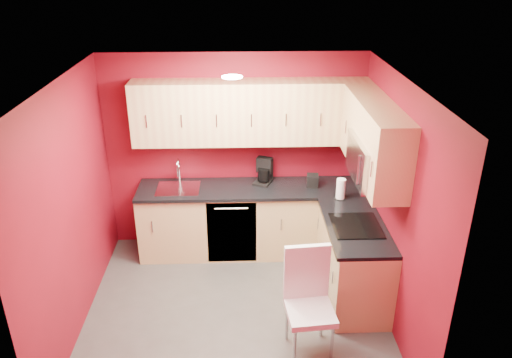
{
  "coord_description": "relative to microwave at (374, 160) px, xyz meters",
  "views": [
    {
      "loc": [
        0.07,
        -4.34,
        3.56
      ],
      "look_at": [
        0.23,
        0.55,
        1.31
      ],
      "focal_mm": 35.0,
      "sensor_mm": 36.0,
      "label": 1
    }
  ],
  "objects": [
    {
      "name": "dishwasher_front",
      "position": [
        -1.44,
        0.71,
        -1.22
      ],
      "size": [
        0.6,
        0.02,
        0.82
      ],
      "primitive_type": "cube",
      "color": "black",
      "rests_on": "base_cabinets_back"
    },
    {
      "name": "base_cabinets_back",
      "position": [
        -1.19,
        1.0,
        -1.22
      ],
      "size": [
        2.8,
        0.6,
        0.87
      ],
      "primitive_type": "cube",
      "color": "tan",
      "rests_on": "floor"
    },
    {
      "name": "sink",
      "position": [
        -2.09,
        1.0,
        -0.72
      ],
      "size": [
        0.52,
        0.42,
        0.35
      ],
      "color": "silver",
      "rests_on": "countertop_back"
    },
    {
      "name": "upper_cabinets_right",
      "position": [
        0.03,
        0.24,
        0.23
      ],
      "size": [
        0.35,
        1.55,
        0.75
      ],
      "color": "#D4B578",
      "rests_on": "wall_right"
    },
    {
      "name": "wall_back",
      "position": [
        -1.39,
        1.3,
        -0.41
      ],
      "size": [
        3.2,
        0.0,
        3.2
      ],
      "primitive_type": "plane",
      "rotation": [
        1.57,
        0.0,
        0.0
      ],
      "color": "maroon",
      "rests_on": "floor"
    },
    {
      "name": "wall_right",
      "position": [
        0.21,
        -0.2,
        -0.41
      ],
      "size": [
        0.0,
        3.0,
        3.0
      ],
      "primitive_type": "plane",
      "rotation": [
        1.57,
        0.0,
        -1.57
      ],
      "color": "maroon",
      "rests_on": "floor"
    },
    {
      "name": "wall_front",
      "position": [
        -1.39,
        -1.7,
        -0.41
      ],
      "size": [
        3.2,
        0.0,
        3.2
      ],
      "primitive_type": "plane",
      "rotation": [
        -1.57,
        0.0,
        0.0
      ],
      "color": "maroon",
      "rests_on": "floor"
    },
    {
      "name": "base_cabinets_right",
      "position": [
        -0.09,
        0.05,
        -1.22
      ],
      "size": [
        0.6,
        1.3,
        0.87
      ],
      "primitive_type": "cube",
      "color": "tan",
      "rests_on": "floor"
    },
    {
      "name": "cooktop",
      "position": [
        -0.11,
        0.0,
        -0.74
      ],
      "size": [
        0.5,
        0.55,
        0.01
      ],
      "primitive_type": "cube",
      "color": "black",
      "rests_on": "countertop_right"
    },
    {
      "name": "downlight",
      "position": [
        -1.39,
        0.1,
        0.82
      ],
      "size": [
        0.2,
        0.2,
        0.01
      ],
      "primitive_type": "cylinder",
      "color": "white",
      "rests_on": "ceiling"
    },
    {
      "name": "countertop_back",
      "position": [
        -1.19,
        0.99,
        -0.77
      ],
      "size": [
        2.8,
        0.63,
        0.04
      ],
      "primitive_type": "cube",
      "color": "black",
      "rests_on": "base_cabinets_back"
    },
    {
      "name": "wall_left",
      "position": [
        -2.99,
        -0.2,
        -0.41
      ],
      "size": [
        0.0,
        3.0,
        3.0
      ],
      "primitive_type": "plane",
      "rotation": [
        1.57,
        0.0,
        1.57
      ],
      "color": "maroon",
      "rests_on": "floor"
    },
    {
      "name": "microwave",
      "position": [
        0.0,
        0.0,
        0.0
      ],
      "size": [
        0.42,
        0.76,
        0.42
      ],
      "color": "silver",
      "rests_on": "upper_cabinets_right"
    },
    {
      "name": "paper_towel",
      "position": [
        -0.16,
        0.65,
        -0.63
      ],
      "size": [
        0.16,
        0.16,
        0.25
      ],
      "primitive_type": null,
      "rotation": [
        0.0,
        0.0,
        0.12
      ],
      "color": "white",
      "rests_on": "countertop_right"
    },
    {
      "name": "countertop_right",
      "position": [
        -0.11,
        0.04,
        -0.77
      ],
      "size": [
        0.63,
        1.27,
        0.04
      ],
      "primitive_type": "cube",
      "color": "black",
      "rests_on": "base_cabinets_right"
    },
    {
      "name": "napkin_holder",
      "position": [
        -0.44,
        1.0,
        -0.67
      ],
      "size": [
        0.16,
        0.16,
        0.15
      ],
      "primitive_type": null,
      "rotation": [
        0.0,
        0.0,
        -0.11
      ],
      "color": "black",
      "rests_on": "countertop_back"
    },
    {
      "name": "floor",
      "position": [
        -1.39,
        -0.2,
        -1.66
      ],
      "size": [
        3.2,
        3.2,
        0.0
      ],
      "primitive_type": "plane",
      "color": "#444240",
      "rests_on": "ground"
    },
    {
      "name": "upper_cabinets_back",
      "position": [
        -1.19,
        1.13,
        0.17
      ],
      "size": [
        2.8,
        0.35,
        0.75
      ],
      "primitive_type": "cube",
      "color": "#D4B578",
      "rests_on": "wall_back"
    },
    {
      "name": "coffee_maker",
      "position": [
        -1.05,
        1.1,
        -0.59
      ],
      "size": [
        0.28,
        0.31,
        0.32
      ],
      "primitive_type": null,
      "rotation": [
        0.0,
        0.0,
        -0.4
      ],
      "color": "black",
      "rests_on": "countertop_back"
    },
    {
      "name": "dining_chair",
      "position": [
        -0.69,
        -0.83,
        -1.12
      ],
      "size": [
        0.48,
        0.5,
        1.08
      ],
      "primitive_type": null,
      "rotation": [
        0.0,
        0.0,
        0.1
      ],
      "color": "white",
      "rests_on": "floor"
    },
    {
      "name": "ceiling",
      "position": [
        -1.39,
        -0.2,
        0.84
      ],
      "size": [
        3.2,
        3.2,
        0.0
      ],
      "primitive_type": "plane",
      "rotation": [
        3.14,
        0.0,
        0.0
      ],
      "color": "white",
      "rests_on": "wall_back"
    }
  ]
}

